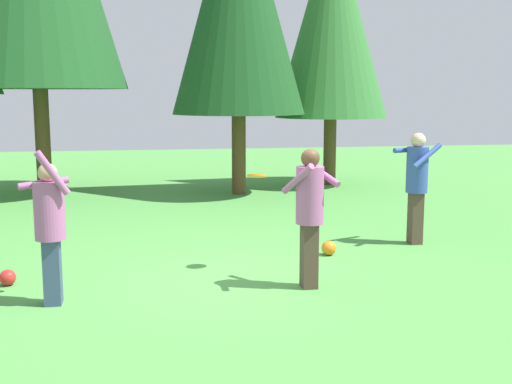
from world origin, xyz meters
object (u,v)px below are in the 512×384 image
object	(u,v)px
person_catcher	(417,178)
frisbee	(257,176)
person_thrower	(50,221)
person_bystander	(310,206)
ball_orange	(329,248)
ball_red	(8,278)
tree_right	(332,17)

from	to	relation	value
person_catcher	frisbee	bearing A→B (deg)	0.00
person_thrower	person_bystander	size ratio (longest dim) A/B	1.03
person_catcher	ball_orange	bearing A→B (deg)	-3.89
person_bystander	ball_red	world-z (taller)	person_bystander
person_bystander	ball_orange	distance (m)	1.90
tree_right	person_thrower	bearing A→B (deg)	-123.38
person_bystander	ball_orange	xyz separation A→B (m)	(0.70, 1.51, -0.92)
tree_right	frisbee	bearing A→B (deg)	-112.97
person_catcher	person_bystander	distance (m)	3.03
person_catcher	person_thrower	bearing A→B (deg)	0.58
person_catcher	ball_red	size ratio (longest dim) A/B	8.74
ball_red	ball_orange	bearing A→B (deg)	10.10
ball_red	tree_right	xyz separation A→B (m)	(6.55, 8.08, 4.23)
person_catcher	ball_red	distance (m)	6.19
person_catcher	frisbee	distance (m)	2.97
person_bystander	frisbee	size ratio (longest dim) A/B	5.28
person_thrower	person_catcher	bearing A→B (deg)	-0.62
person_bystander	frisbee	bearing A→B (deg)	-0.00
person_thrower	tree_right	distance (m)	11.21
person_catcher	ball_orange	distance (m)	1.90
ball_orange	person_bystander	bearing A→B (deg)	-114.83
person_catcher	tree_right	distance (m)	7.58
frisbee	ball_red	xyz separation A→B (m)	(-3.21, -0.20, -1.19)
ball_orange	tree_right	distance (m)	8.70
person_bystander	ball_orange	bearing A→B (deg)	-52.87
ball_orange	frisbee	bearing A→B (deg)	-153.99
ball_red	tree_right	world-z (taller)	tree_right
ball_red	ball_orange	world-z (taller)	ball_orange
frisbee	ball_red	distance (m)	3.43
person_bystander	ball_red	xyz separation A→B (m)	(-3.70, 0.72, -0.93)
frisbee	ball_red	bearing A→B (deg)	-176.38
person_catcher	tree_right	size ratio (longest dim) A/B	0.26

